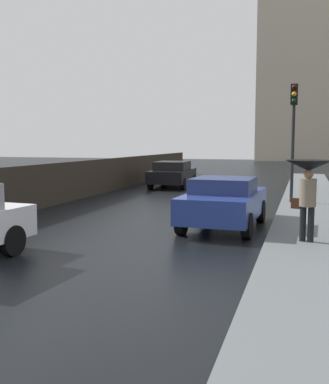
{
  "coord_description": "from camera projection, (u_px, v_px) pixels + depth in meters",
  "views": [
    {
      "loc": [
        4.81,
        -4.52,
        2.38
      ],
      "look_at": [
        1.38,
        6.78,
        1.11
      ],
      "focal_mm": 43.1,
      "sensor_mm": 36.0,
      "label": 1
    }
  ],
  "objects": [
    {
      "name": "sidewalk_strip",
      "position": [
        328.0,
        382.0,
        4.47
      ],
      "size": [
        2.2,
        60.0,
        0.14
      ],
      "primitive_type": "cube",
      "color": "slate",
      "rests_on": "ground"
    },
    {
      "name": "car_blue_near_kerb",
      "position": [
        224.0,
        202.0,
        12.8
      ],
      "size": [
        2.03,
        4.04,
        1.41
      ],
      "rotation": [
        0.0,
        0.0,
        -0.04
      ],
      "color": "navy",
      "rests_on": "ground"
    },
    {
      "name": "traffic_light",
      "position": [
        293.0,
        121.0,
        17.04
      ],
      "size": [
        0.26,
        0.39,
        4.37
      ],
      "color": "black",
      "rests_on": "sidewalk_strip"
    },
    {
      "name": "distant_tower",
      "position": [
        295.0,
        54.0,
        60.53
      ],
      "size": [
        10.72,
        9.73,
        33.54
      ],
      "color": "#B2A88E",
      "rests_on": "ground"
    },
    {
      "name": "car_black_mid_road",
      "position": [
        173.0,
        173.0,
        24.63
      ],
      "size": [
        2.13,
        4.5,
        1.37
      ],
      "rotation": [
        0.0,
        0.0,
        3.2
      ],
      "color": "black",
      "rests_on": "ground"
    },
    {
      "name": "pedestrian_with_umbrella_near",
      "position": [
        308.0,
        177.0,
        10.3
      ],
      "size": [
        1.04,
        1.04,
        1.85
      ],
      "rotation": [
        0.0,
        0.0,
        2.88
      ],
      "color": "black",
      "rests_on": "sidewalk_strip"
    }
  ]
}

